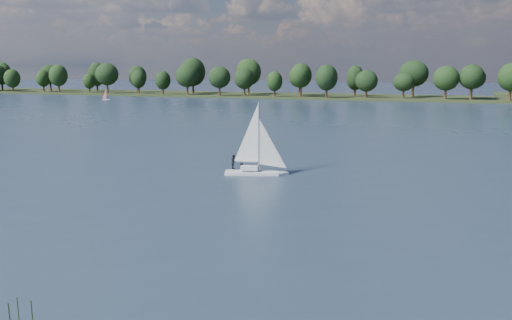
{
  "coord_description": "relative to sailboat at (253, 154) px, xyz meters",
  "views": [
    {
      "loc": [
        35.04,
        -28.41,
        13.47
      ],
      "look_at": [
        12.91,
        33.67,
        2.5
      ],
      "focal_mm": 40.0,
      "sensor_mm": 36.0,
      "label": 1
    }
  ],
  "objects": [
    {
      "name": "dinghy_pink",
      "position": [
        -108.51,
        128.31,
        -1.54
      ],
      "size": [
        3.11,
        1.77,
        4.68
      ],
      "rotation": [
        0.0,
        0.0,
        0.22
      ],
      "color": "silver",
      "rests_on": "ground"
    },
    {
      "name": "sailboat",
      "position": [
        0.0,
        0.0,
        0.0
      ],
      "size": [
        7.47,
        4.01,
        9.47
      ],
      "rotation": [
        0.0,
        0.0,
        0.29
      ],
      "color": "silver",
      "rests_on": "ground"
    },
    {
      "name": "far_shore",
      "position": [
        -11.15,
        174.66,
        -2.64
      ],
      "size": [
        660.0,
        40.0,
        1.5
      ],
      "primitive_type": "cube",
      "color": "black",
      "rests_on": "ground"
    },
    {
      "name": "ground",
      "position": [
        -11.15,
        62.66,
        -2.64
      ],
      "size": [
        700.0,
        700.0,
        0.0
      ],
      "primitive_type": "plane",
      "color": "#233342",
      "rests_on": "ground"
    },
    {
      "name": "treeline",
      "position": [
        -12.76,
        170.56,
        5.52
      ],
      "size": [
        562.46,
        74.08,
        18.19
      ],
      "color": "black",
      "rests_on": "ground"
    }
  ]
}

